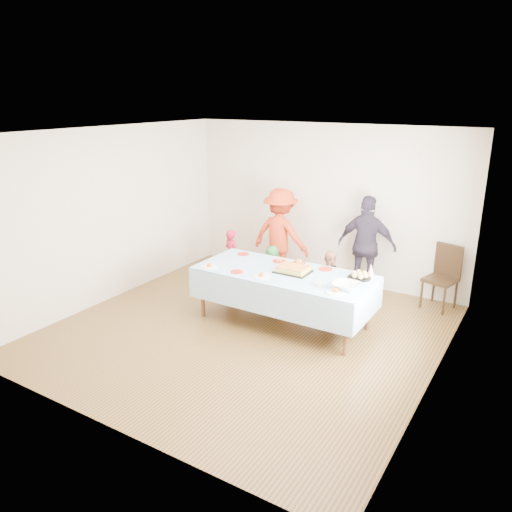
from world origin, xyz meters
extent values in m
plane|color=#4D3216|center=(0.00, 0.00, 0.00)|extent=(5.00, 5.00, 0.00)
cube|color=beige|center=(0.00, 2.50, 1.35)|extent=(5.00, 0.04, 2.70)
cube|color=beige|center=(0.00, -2.50, 1.35)|extent=(5.00, 0.04, 2.70)
cube|color=beige|center=(-2.50, 0.00, 1.35)|extent=(0.04, 5.00, 2.70)
cube|color=beige|center=(2.50, 0.00, 1.35)|extent=(0.04, 5.00, 2.70)
cube|color=white|center=(0.00, 0.00, 2.70)|extent=(5.00, 5.00, 0.04)
cube|color=#472B16|center=(2.47, 0.20, 1.50)|extent=(0.03, 1.75, 1.35)
cylinder|color=#512E1C|center=(-0.81, 0.07, 0.36)|extent=(0.06, 0.06, 0.73)
cylinder|color=#512E1C|center=(1.43, 0.07, 0.36)|extent=(0.06, 0.06, 0.73)
cylinder|color=#512E1C|center=(-0.81, 0.91, 0.36)|extent=(0.06, 0.06, 0.73)
cylinder|color=#512E1C|center=(1.43, 0.91, 0.36)|extent=(0.06, 0.06, 0.73)
cube|color=#512E1C|center=(0.31, 0.49, 0.75)|extent=(2.40, 1.00, 0.04)
cube|color=white|center=(0.31, 0.49, 0.78)|extent=(2.50, 1.10, 0.01)
cube|color=black|center=(0.42, 0.55, 0.79)|extent=(0.48, 0.37, 0.01)
cube|color=#DCAF53|center=(0.42, 0.55, 0.82)|extent=(0.40, 0.30, 0.06)
cube|color=#B57129|center=(0.42, 0.55, 0.86)|extent=(0.40, 0.30, 0.01)
cylinder|color=black|center=(1.30, 0.80, 0.79)|extent=(0.32, 0.32, 0.02)
sphere|color=tan|center=(1.38, 0.80, 0.84)|extent=(0.08, 0.08, 0.08)
sphere|color=tan|center=(1.34, 0.87, 0.84)|extent=(0.08, 0.08, 0.08)
sphere|color=tan|center=(1.26, 0.87, 0.84)|extent=(0.08, 0.08, 0.08)
sphere|color=tan|center=(1.22, 0.80, 0.84)|extent=(0.08, 0.08, 0.08)
sphere|color=tan|center=(1.26, 0.72, 0.84)|extent=(0.08, 0.08, 0.08)
sphere|color=tan|center=(1.34, 0.72, 0.84)|extent=(0.08, 0.08, 0.08)
sphere|color=tan|center=(1.30, 0.80, 0.84)|extent=(0.08, 0.08, 0.08)
imported|color=silver|center=(1.29, 0.33, 0.82)|extent=(0.35, 0.35, 0.09)
cone|color=white|center=(1.40, 0.95, 0.87)|extent=(0.10, 0.10, 0.17)
cylinder|color=red|center=(-0.61, 0.86, 0.79)|extent=(0.18, 0.18, 0.01)
cylinder|color=red|center=(0.03, 0.85, 0.79)|extent=(0.19, 0.19, 0.01)
cylinder|color=red|center=(0.32, 0.93, 0.79)|extent=(0.19, 0.19, 0.01)
cylinder|color=red|center=(0.76, 0.89, 0.79)|extent=(0.20, 0.20, 0.01)
cylinder|color=red|center=(-0.25, 0.14, 0.79)|extent=(0.18, 0.18, 0.01)
cylinder|color=white|center=(-0.69, 0.10, 0.79)|extent=(0.24, 0.24, 0.01)
cylinder|color=white|center=(0.15, 0.14, 0.79)|extent=(0.21, 0.21, 0.01)
cylinder|color=white|center=(1.22, 0.15, 0.79)|extent=(0.23, 0.23, 0.01)
cylinder|color=black|center=(1.86, 2.07, 0.22)|extent=(0.04, 0.04, 0.44)
cylinder|color=black|center=(2.22, 1.97, 0.22)|extent=(0.04, 0.04, 0.44)
cylinder|color=black|center=(1.96, 2.43, 0.22)|extent=(0.04, 0.04, 0.44)
cylinder|color=black|center=(2.32, 2.33, 0.22)|extent=(0.04, 0.04, 0.44)
cube|color=black|center=(2.09, 2.20, 0.46)|extent=(0.53, 0.53, 0.05)
cube|color=black|center=(2.14, 2.39, 0.73)|extent=(0.42, 0.15, 0.51)
imported|color=#BA1731|center=(-1.27, 1.51, 0.47)|extent=(0.40, 0.33, 0.93)
imported|color=#26732F|center=(-0.38, 1.37, 0.41)|extent=(0.40, 0.26, 0.82)
imported|color=#BF7359|center=(0.62, 1.36, 0.46)|extent=(0.46, 0.37, 0.91)
imported|color=red|center=(-0.57, 1.99, 0.82)|extent=(1.08, 0.65, 1.64)
imported|color=#322A3B|center=(0.90, 2.20, 0.82)|extent=(0.98, 0.45, 1.63)
camera|label=1|loc=(3.41, -5.31, 3.15)|focal=35.00mm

